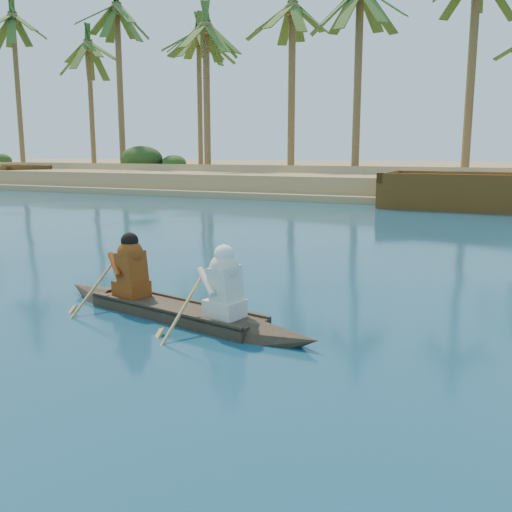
% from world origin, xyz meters
% --- Properties ---
extents(canoe, '(5.55, 1.91, 1.52)m').
position_xyz_m(canoe, '(-8.00, 0.90, 0.29)').
color(canoe, '#3A2D20').
rests_on(canoe, ground).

